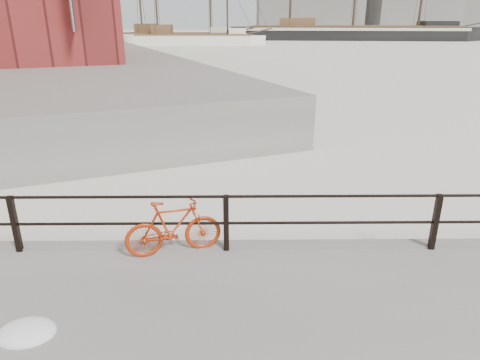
% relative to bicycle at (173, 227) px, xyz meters
% --- Properties ---
extents(ground, '(400.00, 400.00, 0.00)m').
position_rel_bicycle_xyz_m(ground, '(4.36, 0.25, -0.83)').
color(ground, white).
rests_on(ground, ground).
extents(far_quay, '(78.44, 148.07, 1.80)m').
position_rel_bicycle_xyz_m(far_quay, '(-35.64, 72.25, 0.07)').
color(far_quay, gray).
rests_on(far_quay, ground).
extents(guardrail, '(28.00, 0.10, 1.00)m').
position_rel_bicycle_xyz_m(guardrail, '(4.36, 0.10, 0.02)').
color(guardrail, black).
rests_on(guardrail, promenade).
extents(bicycle, '(1.59, 0.65, 0.96)m').
position_rel_bicycle_xyz_m(bicycle, '(0.00, 0.00, 0.00)').
color(bicycle, '#AC2B0B').
rests_on(bicycle, promenade).
extents(barque_black, '(61.57, 26.89, 33.75)m').
position_rel_bicycle_xyz_m(barque_black, '(26.43, 91.16, -0.83)').
color(barque_black, black).
rests_on(barque_black, ground).
extents(schooner_mid, '(28.60, 14.01, 20.04)m').
position_rel_bicycle_xyz_m(schooner_mid, '(-9.59, 75.69, -0.83)').
color(schooner_mid, silver).
rests_on(schooner_mid, ground).
extents(schooner_left, '(26.87, 12.37, 20.11)m').
position_rel_bicycle_xyz_m(schooner_left, '(-6.35, 72.79, -0.83)').
color(schooner_left, white).
rests_on(schooner_left, ground).
extents(workboat_far, '(11.00, 7.86, 7.00)m').
position_rel_bicycle_xyz_m(workboat_far, '(-23.53, 44.12, -0.83)').
color(workboat_far, black).
rests_on(workboat_far, ground).
extents(industrial_west, '(32.00, 18.00, 18.00)m').
position_rel_bicycle_xyz_m(industrial_west, '(24.36, 140.25, 8.17)').
color(industrial_west, gray).
rests_on(industrial_west, ground).
extents(industrial_east, '(20.00, 16.00, 14.00)m').
position_rel_bicycle_xyz_m(industrial_east, '(82.36, 150.25, 6.17)').
color(industrial_east, gray).
rests_on(industrial_east, ground).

